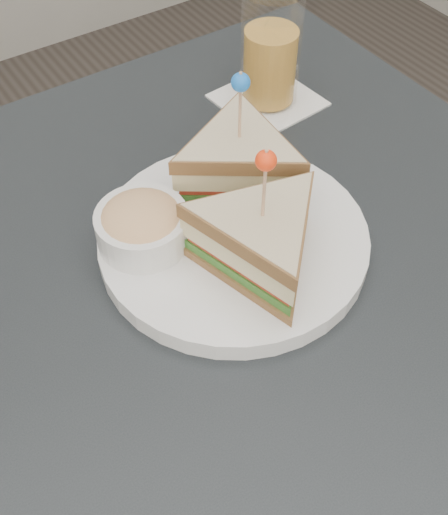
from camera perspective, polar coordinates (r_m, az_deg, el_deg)
table at (r=0.65m, az=-0.24°, el=-8.23°), size 0.80×0.80×0.75m
plate_meal at (r=0.61m, az=1.02°, el=4.15°), size 0.32×0.32×0.15m
drink_set at (r=0.78m, az=4.12°, el=17.37°), size 0.12×0.12×0.14m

